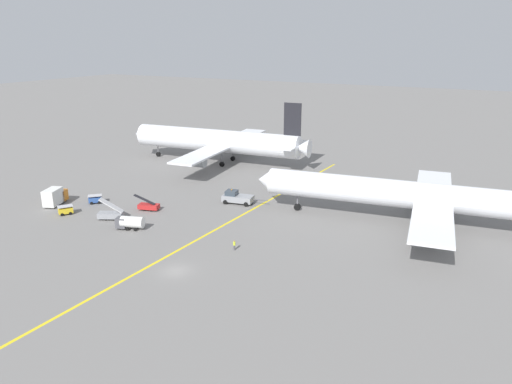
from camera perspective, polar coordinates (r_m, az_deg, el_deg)
ground_plane at (r=71.22m, az=-9.49°, el=-9.24°), size 600.00×600.00×0.00m
taxiway_stripe at (r=80.50m, az=-7.36°, el=-5.84°), size 8.30×119.78×0.01m
airliner_at_gate_left at (r=129.23m, az=-4.62°, el=6.05°), size 51.92×46.41×17.07m
airliner_being_pushed at (r=89.74m, az=18.99°, el=-0.51°), size 60.28×41.43×15.74m
pushback_tug at (r=97.66m, az=-2.28°, el=-0.65°), size 9.53×3.98×2.87m
gse_stair_truck_yellow at (r=93.07m, az=-16.90°, el=-2.50°), size 4.92×3.78×4.06m
gse_baggage_cart_near_cluster at (r=103.00m, az=-18.57°, el=-0.81°), size 3.06×3.02×1.71m
gse_fuel_bowser_stubby at (r=87.16m, az=-14.80°, el=-3.48°), size 5.24×3.29×2.40m
gse_belt_loader_portside at (r=96.11m, az=-12.66°, el=-1.64°), size 5.07×2.82×3.02m
gse_baggage_cart_trailing at (r=98.43m, az=-21.70°, el=-2.01°), size 2.86×3.14×1.71m
gse_catering_truck_tall at (r=104.69m, az=-22.79°, el=-0.48°), size 4.22×6.31×3.50m
ground_crew_ramp_agent_by_cones at (r=76.49m, az=-2.59°, el=-6.32°), size 0.36×0.36×1.65m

